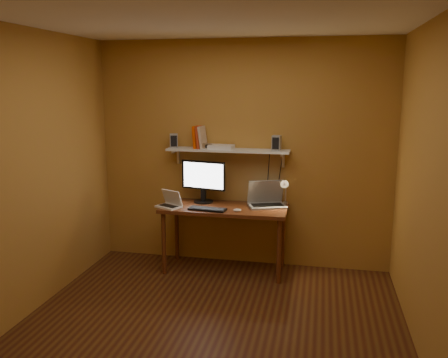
% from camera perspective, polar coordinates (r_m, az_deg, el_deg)
% --- Properties ---
extents(room, '(3.44, 3.24, 2.64)m').
position_cam_1_polar(room, '(3.93, -1.64, -0.34)').
color(room, '#533215').
rests_on(room, ground).
extents(desk, '(1.40, 0.60, 0.75)m').
position_cam_1_polar(desk, '(5.33, 0.05, -4.24)').
color(desk, maroon).
rests_on(desk, ground).
extents(wall_shelf, '(1.40, 0.25, 0.21)m').
position_cam_1_polar(wall_shelf, '(5.37, 0.47, 3.45)').
color(wall_shelf, silver).
rests_on(wall_shelf, room).
extents(monitor, '(0.53, 0.27, 0.48)m').
position_cam_1_polar(monitor, '(5.45, -2.51, -0.04)').
color(monitor, black).
rests_on(monitor, desk).
extents(laptop, '(0.48, 0.41, 0.29)m').
position_cam_1_polar(laptop, '(5.35, 5.13, -2.44)').
color(laptop, gray).
rests_on(laptop, desk).
extents(netbook, '(0.32, 0.29, 0.19)m').
position_cam_1_polar(netbook, '(5.31, -6.50, -2.82)').
color(netbook, white).
rests_on(netbook, desk).
extents(keyboard, '(0.42, 0.19, 0.02)m').
position_cam_1_polar(keyboard, '(5.17, -2.02, -3.64)').
color(keyboard, black).
rests_on(keyboard, desk).
extents(mouse, '(0.10, 0.08, 0.03)m').
position_cam_1_polar(mouse, '(5.10, 1.60, -3.77)').
color(mouse, white).
rests_on(mouse, desk).
extents(desk_lamp, '(0.09, 0.23, 0.38)m').
position_cam_1_polar(desk_lamp, '(5.29, 7.35, -1.17)').
color(desk_lamp, silver).
rests_on(desk_lamp, desk).
extents(speaker_left, '(0.11, 0.11, 0.16)m').
position_cam_1_polar(speaker_left, '(5.53, -6.05, 4.62)').
color(speaker_left, gray).
rests_on(speaker_left, wall_shelf).
extents(speaker_right, '(0.10, 0.10, 0.17)m').
position_cam_1_polar(speaker_right, '(5.29, 6.33, 4.34)').
color(speaker_right, gray).
rests_on(speaker_right, wall_shelf).
extents(books, '(0.15, 0.18, 0.26)m').
position_cam_1_polar(books, '(5.44, -2.96, 5.05)').
color(books, '#D73D00').
rests_on(books, wall_shelf).
extents(shelf_camera, '(0.11, 0.06, 0.07)m').
position_cam_1_polar(shelf_camera, '(5.37, -2.07, 3.97)').
color(shelf_camera, silver).
rests_on(shelf_camera, wall_shelf).
extents(router, '(0.29, 0.21, 0.05)m').
position_cam_1_polar(router, '(5.38, -0.35, 3.89)').
color(router, white).
rests_on(router, wall_shelf).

